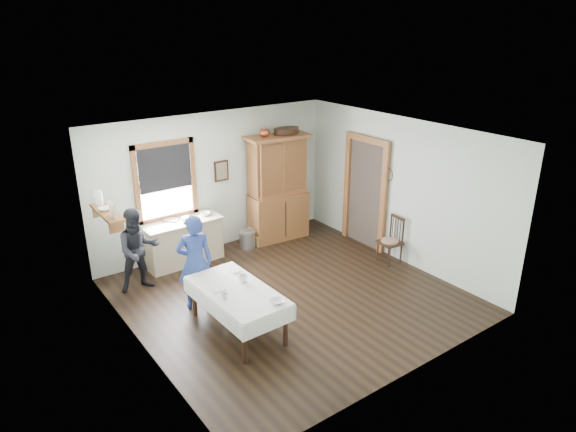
{
  "coord_description": "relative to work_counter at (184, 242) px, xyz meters",
  "views": [
    {
      "loc": [
        -4.42,
        -6.01,
        4.32
      ],
      "look_at": [
        0.17,
        0.3,
        1.29
      ],
      "focal_mm": 32.0,
      "sensor_mm": 36.0,
      "label": 1
    }
  ],
  "objects": [
    {
      "name": "wicker_basket",
      "position": [
        1.64,
        -0.13,
        -0.31
      ],
      "size": [
        0.37,
        0.26,
        0.21
      ],
      "primitive_type": "cube",
      "rotation": [
        0.0,
        0.0,
        0.03
      ],
      "color": "#B07C4F",
      "rests_on": "room"
    },
    {
      "name": "woman_blue",
      "position": [
        -0.52,
        -1.56,
        0.3
      ],
      "size": [
        0.6,
        0.48,
        1.44
      ],
      "primitive_type": "imported",
      "rotation": [
        0.0,
        0.0,
        2.86
      ],
      "color": "navy",
      "rests_on": "room"
    },
    {
      "name": "room",
      "position": [
        0.87,
        -2.18,
        0.93
      ],
      "size": [
        5.01,
        5.01,
        2.7
      ],
      "color": "black",
      "rests_on": "ground"
    },
    {
      "name": "rug_beater",
      "position": [
        3.32,
        -1.88,
        1.3
      ],
      "size": [
        0.01,
        0.27,
        0.27
      ],
      "primitive_type": "torus",
      "rotation": [
        0.0,
        1.57,
        0.0
      ],
      "color": "black",
      "rests_on": "room"
    },
    {
      "name": "counter_bowl",
      "position": [
        0.48,
        0.01,
        0.45
      ],
      "size": [
        0.21,
        0.21,
        0.06
      ],
      "primitive_type": "imported",
      "rotation": [
        0.0,
        0.0,
        0.05
      ],
      "color": "silver",
      "rests_on": "work_counter"
    },
    {
      "name": "wall_shelf",
      "position": [
        -1.5,
        -0.64,
        1.15
      ],
      "size": [
        0.24,
        1.0,
        0.44
      ],
      "color": "brown",
      "rests_on": "room"
    },
    {
      "name": "pail",
      "position": [
        1.31,
        -0.12,
        -0.25
      ],
      "size": [
        0.36,
        0.36,
        0.33
      ],
      "primitive_type": "cube",
      "rotation": [
        0.0,
        0.0,
        0.17
      ],
      "color": "#9FA2A8",
      "rests_on": "room"
    },
    {
      "name": "work_counter",
      "position": [
        0.0,
        0.0,
        0.0
      ],
      "size": [
        1.47,
        0.58,
        0.84
      ],
      "primitive_type": "cube",
      "rotation": [
        0.0,
        0.0,
        0.02
      ],
      "color": "#C5B288",
      "rests_on": "room"
    },
    {
      "name": "counter_book",
      "position": [
        -0.22,
        0.08,
        0.43
      ],
      "size": [
        0.28,
        0.28,
        0.02
      ],
      "primitive_type": "imported",
      "rotation": [
        0.0,
        0.0,
        0.78
      ],
      "color": "#7C6D52",
      "rests_on": "work_counter"
    },
    {
      "name": "table_bowl",
      "position": [
        -0.09,
        -3.16,
        0.28
      ],
      "size": [
        0.27,
        0.27,
        0.05
      ],
      "primitive_type": "imported",
      "rotation": [
        0.0,
        0.0,
        -0.26
      ],
      "color": "silver",
      "rests_on": "dining_table"
    },
    {
      "name": "shelf_bowl",
      "position": [
        -1.5,
        -0.63,
        1.18
      ],
      "size": [
        0.22,
        0.22,
        0.05
      ],
      "primitive_type": "imported",
      "color": "silver",
      "rests_on": "wall_shelf"
    },
    {
      "name": "spindle_chair",
      "position": [
        3.12,
        -2.25,
        0.03
      ],
      "size": [
        0.44,
        0.44,
        0.9
      ],
      "primitive_type": "cube",
      "rotation": [
        0.0,
        0.0,
        -0.08
      ],
      "color": "black",
      "rests_on": "room"
    },
    {
      "name": "figure_dark",
      "position": [
        -1.02,
        -0.48,
        0.25
      ],
      "size": [
        0.71,
        0.58,
        1.34
      ],
      "primitive_type": "imported",
      "rotation": [
        0.0,
        0.0,
        -0.12
      ],
      "color": "black",
      "rests_on": "room"
    },
    {
      "name": "doorway",
      "position": [
        3.33,
        -1.33,
        0.74
      ],
      "size": [
        0.09,
        1.14,
        2.22
      ],
      "color": "#443830",
      "rests_on": "room"
    },
    {
      "name": "dining_table",
      "position": [
        -0.34,
        -2.51,
        -0.08
      ],
      "size": [
        0.92,
        1.7,
        0.67
      ],
      "primitive_type": "cube",
      "rotation": [
        0.0,
        0.0,
        0.02
      ],
      "color": "white",
      "rests_on": "room"
    },
    {
      "name": "window",
      "position": [
        -0.13,
        0.28,
        1.21
      ],
      "size": [
        1.18,
        0.07,
        1.48
      ],
      "color": "white",
      "rests_on": "room"
    },
    {
      "name": "framed_picture",
      "position": [
        1.02,
        0.28,
        1.13
      ],
      "size": [
        0.3,
        0.04,
        0.4
      ],
      "primitive_type": "cube",
      "color": "black",
      "rests_on": "room"
    },
    {
      "name": "table_cup_a",
      "position": [
        -0.14,
        -2.37,
        0.31
      ],
      "size": [
        0.17,
        0.17,
        0.11
      ],
      "primitive_type": "imported",
      "rotation": [
        0.0,
        0.0,
        -0.34
      ],
      "color": "silver",
      "rests_on": "dining_table"
    },
    {
      "name": "china_hutch",
      "position": [
        2.11,
        -0.06,
        0.67
      ],
      "size": [
        1.32,
        0.71,
        2.17
      ],
      "primitive_type": "cube",
      "rotation": [
        0.0,
        0.0,
        -0.08
      ],
      "color": "brown",
      "rests_on": "room"
    },
    {
      "name": "table_cup_b",
      "position": [
        -0.61,
        -2.64,
        0.3
      ],
      "size": [
        0.12,
        0.12,
        0.09
      ],
      "primitive_type": "imported",
      "rotation": [
        0.0,
        0.0,
        0.43
      ],
      "color": "silver",
      "rests_on": "dining_table"
    }
  ]
}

